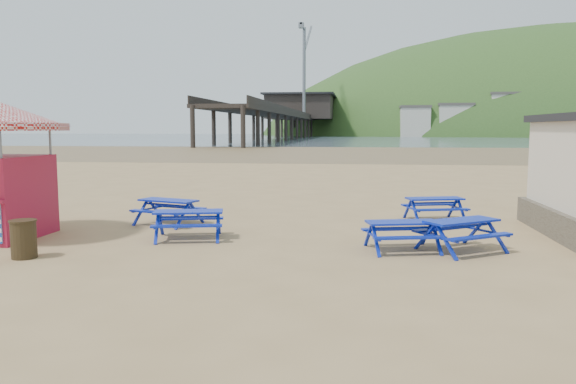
# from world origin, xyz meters

# --- Properties ---
(ground) EXTENTS (400.00, 400.00, 0.00)m
(ground) POSITION_xyz_m (0.00, 0.00, 0.00)
(ground) COLOR tan
(ground) RESTS_ON ground
(wet_sand) EXTENTS (400.00, 400.00, 0.00)m
(wet_sand) POSITION_xyz_m (0.00, 55.00, 0.00)
(wet_sand) COLOR olive
(wet_sand) RESTS_ON ground
(sea) EXTENTS (400.00, 400.00, 0.00)m
(sea) POSITION_xyz_m (0.00, 170.00, 0.01)
(sea) COLOR #435460
(sea) RESTS_ON ground
(picnic_table_blue_a) EXTENTS (2.08, 1.87, 0.72)m
(picnic_table_blue_a) POSITION_xyz_m (-3.50, 1.58, 0.36)
(picnic_table_blue_a) COLOR #1203A7
(picnic_table_blue_a) RESTS_ON ground
(picnic_table_blue_b) EXTENTS (1.94, 1.71, 0.70)m
(picnic_table_blue_b) POSITION_xyz_m (4.26, 3.16, 0.35)
(picnic_table_blue_b) COLOR #1203A7
(picnic_table_blue_b) RESTS_ON ground
(picnic_table_blue_d) EXTENTS (1.96, 1.70, 0.72)m
(picnic_table_blue_d) POSITION_xyz_m (-2.27, -0.47, 0.36)
(picnic_table_blue_d) COLOR #1203A7
(picnic_table_blue_d) RESTS_ON ground
(picnic_table_blue_e) EXTENTS (1.87, 1.63, 0.68)m
(picnic_table_blue_e) POSITION_xyz_m (2.96, -1.21, 0.34)
(picnic_table_blue_e) COLOR #1203A7
(picnic_table_blue_e) RESTS_ON ground
(picnic_table_blue_f) EXTENTS (2.20, 2.11, 0.72)m
(picnic_table_blue_f) POSITION_xyz_m (4.28, -1.11, 0.36)
(picnic_table_blue_f) COLOR #1203A7
(picnic_table_blue_f) RESTS_ON ground
(picnic_table_yellow) EXTENTS (1.86, 1.55, 0.73)m
(picnic_table_yellow) POSITION_xyz_m (-7.19, -0.21, 0.36)
(picnic_table_yellow) COLOR #93BA26
(picnic_table_yellow) RESTS_ON ground
(litter_bin) EXTENTS (0.57, 0.57, 0.83)m
(litter_bin) POSITION_xyz_m (-5.15, -2.95, 0.42)
(litter_bin) COLOR #352B17
(litter_bin) RESTS_ON ground
(pier) EXTENTS (24.00, 220.00, 39.29)m
(pier) POSITION_xyz_m (-17.99, 178.23, 5.46)
(pier) COLOR black
(pier) RESTS_ON ground
(headland_town) EXTENTS (264.00, 144.00, 108.00)m
(headland_town) POSITION_xyz_m (90.00, 229.68, -9.91)
(headland_town) COLOR #2D4C1E
(headland_town) RESTS_ON ground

